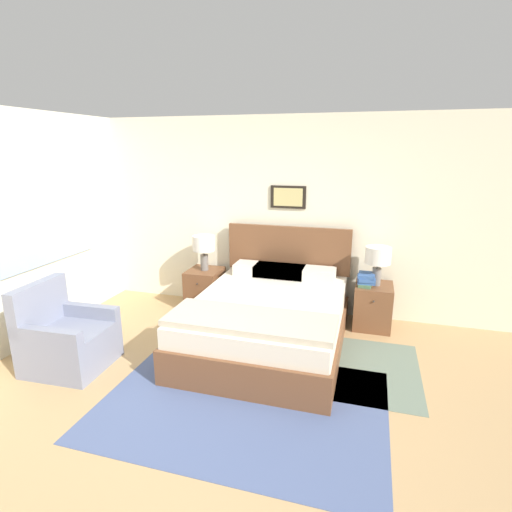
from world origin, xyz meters
name	(u,v)px	position (x,y,z in m)	size (l,w,h in m)	color
ground_plane	(199,424)	(0.00, 0.00, 0.00)	(16.00, 16.00, 0.00)	tan
wall_back	(276,216)	(0.00, 2.64, 1.30)	(7.30, 0.09, 2.60)	beige
wall_left	(50,224)	(-2.48, 1.30, 1.30)	(0.08, 5.01, 2.60)	beige
area_rug_main	(242,404)	(0.26, 0.34, 0.00)	(2.47, 1.74, 0.01)	#47567F
area_rug_bedside	(373,370)	(1.37, 1.25, 0.00)	(0.91, 1.29, 0.01)	slate
bed	(269,318)	(0.20, 1.51, 0.32)	(1.65, 2.17, 1.19)	brown
armchair	(66,340)	(-1.67, 0.47, 0.29)	(0.78, 0.74, 0.88)	gray
nightstand_near_window	(205,289)	(-0.93, 2.32, 0.28)	(0.45, 0.51, 0.55)	brown
nightstand_by_door	(373,306)	(1.33, 2.32, 0.28)	(0.45, 0.51, 0.55)	brown
table_lamp_near_window	(204,245)	(-0.93, 2.32, 0.90)	(0.31, 0.31, 0.48)	slate
table_lamp_by_door	(378,258)	(1.35, 2.32, 0.90)	(0.31, 0.31, 0.48)	slate
book_thick_bottom	(366,284)	(1.23, 2.27, 0.57)	(0.18, 0.28, 0.04)	#4C7551
book_hardcover_middle	(366,281)	(1.23, 2.27, 0.61)	(0.22, 0.24, 0.03)	#335693
book_novel_upper	(366,278)	(1.23, 2.27, 0.65)	(0.22, 0.26, 0.04)	#335693
book_slim_near_top	(367,275)	(1.23, 2.27, 0.69)	(0.20, 0.24, 0.04)	#335693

